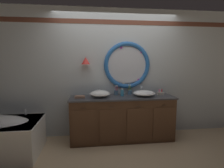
% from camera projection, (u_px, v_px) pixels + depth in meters
% --- Properties ---
extents(ground_plane, '(14.00, 14.00, 0.00)m').
position_uv_depth(ground_plane, '(120.00, 145.00, 3.38)').
color(ground_plane, tan).
extents(back_wall_assembly, '(6.40, 0.26, 2.60)m').
position_uv_depth(back_wall_assembly, '(116.00, 72.00, 3.78)').
color(back_wall_assembly, silver).
rests_on(back_wall_assembly, ground_plane).
extents(vanity_counter, '(2.02, 0.62, 0.86)m').
position_uv_depth(vanity_counter, '(122.00, 118.00, 3.59)').
color(vanity_counter, brown).
rests_on(vanity_counter, ground_plane).
extents(sink_basin_left, '(0.39, 0.39, 0.14)m').
position_uv_depth(sink_basin_left, '(100.00, 94.00, 3.44)').
color(sink_basin_left, white).
rests_on(sink_basin_left, vanity_counter).
extents(sink_basin_right, '(0.43, 0.43, 0.12)m').
position_uv_depth(sink_basin_right, '(144.00, 93.00, 3.55)').
color(sink_basin_right, white).
rests_on(sink_basin_right, vanity_counter).
extents(faucet_set_left, '(0.23, 0.14, 0.15)m').
position_uv_depth(faucet_set_left, '(99.00, 92.00, 3.67)').
color(faucet_set_left, silver).
rests_on(faucet_set_left, vanity_counter).
extents(faucet_set_right, '(0.23, 0.14, 0.17)m').
position_uv_depth(faucet_set_right, '(141.00, 91.00, 3.78)').
color(faucet_set_right, silver).
rests_on(faucet_set_right, vanity_counter).
extents(toothbrush_holder_left, '(0.09, 0.09, 0.20)m').
position_uv_depth(toothbrush_holder_left, '(116.00, 92.00, 3.71)').
color(toothbrush_holder_left, slate).
rests_on(toothbrush_holder_left, vanity_counter).
extents(toothbrush_holder_right, '(0.09, 0.09, 0.22)m').
position_uv_depth(toothbrush_holder_right, '(130.00, 92.00, 3.75)').
color(toothbrush_holder_right, slate).
rests_on(toothbrush_holder_right, vanity_counter).
extents(soap_dispenser, '(0.06, 0.07, 0.16)m').
position_uv_depth(soap_dispenser, '(122.00, 93.00, 3.57)').
color(soap_dispenser, '#388EBC').
rests_on(soap_dispenser, vanity_counter).
extents(folded_hand_towel, '(0.19, 0.11, 0.04)m').
position_uv_depth(folded_hand_towel, '(80.00, 97.00, 3.39)').
color(folded_hand_towel, '#936B56').
rests_on(folded_hand_towel, vanity_counter).
extents(toiletry_basket, '(0.12, 0.09, 0.12)m').
position_uv_depth(toiletry_basket, '(160.00, 93.00, 3.71)').
color(toiletry_basket, beige).
rests_on(toiletry_basket, vanity_counter).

